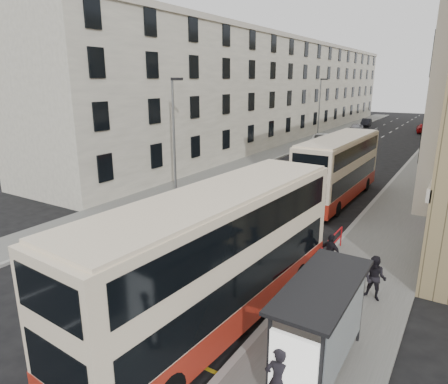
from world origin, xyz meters
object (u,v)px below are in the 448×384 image
Objects in this scene: pedestrian_far at (330,253)px; pedestrian_near at (278,380)px; car_dark at (366,123)px; street_lamp_far at (320,106)px; street_lamp_near at (174,131)px; white_van at (321,140)px; car_red at (424,128)px; pedestrian_mid at (375,278)px; car_silver at (356,128)px; double_decker_rear at (338,168)px; bus_shelter at (322,315)px; double_decker_front at (217,259)px.

pedestrian_near is at bearing 116.78° from pedestrian_far.
pedestrian_far is 59.36m from car_dark.
street_lamp_near is at bearing -90.00° from street_lamp_far.
white_van is 22.86m from car_red.
pedestrian_mid is 36.69m from white_van.
white_van is at bearing -64.04° from street_lamp_far.
car_dark is (-11.84, 58.17, -0.31)m from pedestrian_far.
car_red is at bearing -69.72° from pedestrian_far.
pedestrian_far is 49.61m from car_silver.
double_decker_rear is at bearing -80.65° from car_silver.
street_lamp_far reaches higher than bus_shelter.
street_lamp_near is 20.25m from pedestrian_near.
car_silver is (1.84, 42.34, -3.90)m from street_lamp_near.
double_decker_rear reaches higher than car_dark.
pedestrian_far is at bearing -73.61° from double_decker_rear.
bus_shelter is at bearing -133.49° from pedestrian_near.
white_van reaches higher than car_silver.
pedestrian_near is at bearing -72.09° from street_lamp_far.
pedestrian_near is 57.66m from car_silver.
street_lamp_far is (-14.69, 42.39, 2.50)m from bus_shelter.
white_van is 25.36m from car_dark.
pedestrian_far is (-1.23, 7.97, -0.07)m from pedestrian_near.
street_lamp_near is 30.00m from street_lamp_far.
street_lamp_near is (-14.69, 12.39, 2.50)m from bus_shelter.
double_decker_rear is 11.57m from pedestrian_far.
car_red is (-4.18, 54.99, -0.29)m from pedestrian_mid.
street_lamp_near is at bearing -6.78° from pedestrian_far.
pedestrian_mid is (15.05, -7.30, -3.63)m from street_lamp_near.
street_lamp_near is at bearing -105.90° from white_van.
pedestrian_near is 67.42m from car_dark.
pedestrian_mid reaches higher than pedestrian_far.
bus_shelter is at bearing -84.06° from white_van.
street_lamp_near is 1.00× the size of street_lamp_far.
street_lamp_near is 1.86× the size of car_silver.
bus_shelter is at bearing 85.58° from car_red.
pedestrian_mid is at bearing -82.82° from car_dark.
bus_shelter is 0.53× the size of street_lamp_near.
pedestrian_far is (3.03, -11.10, -1.22)m from double_decker_rear.
car_silver is at bearing 103.22° from bus_shelter.
double_decker_front reaches higher than car_silver.
double_decker_front is at bearing -87.32° from car_dark.
street_lamp_far is 38.44m from pedestrian_far.
pedestrian_near is at bearing -91.00° from pedestrian_mid.
car_dark is at bearing 87.03° from street_lamp_far.
car_dark is (-8.80, 47.07, -1.53)m from double_decker_rear.
pedestrian_mid reaches higher than car_dark.
double_decker_rear reaches higher than pedestrian_mid.
car_red is (-3.35, 61.66, -0.36)m from pedestrian_near.
car_silver is (-13.21, 49.64, -0.27)m from pedestrian_mid.
street_lamp_near is 27.14m from white_van.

